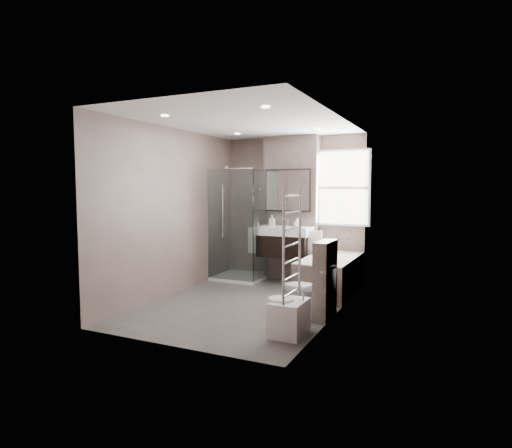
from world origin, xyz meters
The scene contains 15 objects.
room centered at (0.00, 0.00, 1.30)m, with size 2.70×3.90×2.70m.
vanity_pier centered at (0.00, 1.77, 1.30)m, with size 1.00×0.25×2.60m, color #63544E.
vanity centered at (0.00, 1.43, 0.74)m, with size 0.95×0.47×0.66m.
mirror_cabinet centered at (0.00, 1.61, 1.63)m, with size 0.86×0.08×0.76m.
towel_left centered at (-0.56, 1.40, 0.72)m, with size 0.24×0.06×0.44m, color silver.
towel_right centered at (0.56, 1.40, 0.72)m, with size 0.24×0.06×0.44m, color silver.
shower_enclosure centered at (-0.75, 1.35, 0.49)m, with size 0.90×0.90×2.00m.
bathtub centered at (0.92, 1.10, 0.32)m, with size 0.75×1.60×0.57m.
window centered at (0.90, 1.88, 1.68)m, with size 0.98×0.06×1.33m.
toilet centered at (0.97, -0.28, 0.34)m, with size 0.39×0.68×0.69m, color white.
cistern_box centered at (1.21, -0.25, 0.50)m, with size 0.19×0.55×1.00m.
bidet centered at (1.01, -1.04, 0.21)m, with size 0.43×0.50×0.52m.
towel_radiator centered at (1.25, -1.60, 1.12)m, with size 0.03×0.49×1.10m.
soap_bottle_a centered at (-0.25, 1.47, 1.10)m, with size 0.09×0.09×0.19m, color white.
soap_bottle_b centered at (0.22, 1.48, 1.08)m, with size 0.12×0.12×0.16m, color white.
Camera 1 is at (2.68, -5.52, 1.68)m, focal length 30.00 mm.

